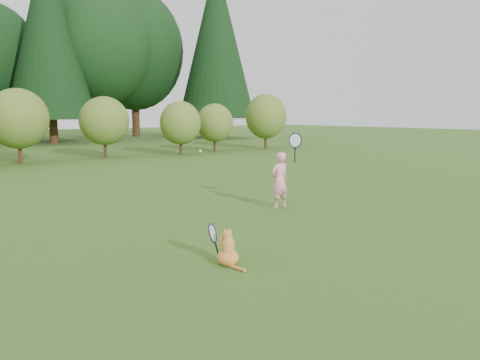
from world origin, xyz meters
TOP-DOWN VIEW (x-y plane):
  - ground at (0.00, 0.00)m, footprint 100.00×100.00m
  - shrub_row at (0.00, 13.00)m, footprint 28.00×3.00m
  - child at (1.45, 1.07)m, footprint 0.60×0.38m
  - cat at (-1.52, -1.06)m, footprint 0.45×0.68m
  - tennis_ball at (-0.16, 1.49)m, footprint 0.06×0.06m

SIDE VIEW (x-z plane):
  - ground at x=0.00m, z-range 0.00..0.00m
  - cat at x=-1.52m, z-range -0.07..0.55m
  - child at x=1.45m, z-range -0.25..1.41m
  - tennis_ball at x=-0.16m, z-range 1.15..1.21m
  - shrub_row at x=0.00m, z-range 0.00..2.80m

